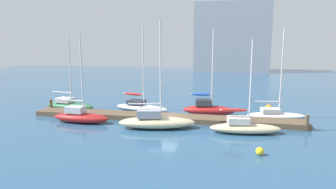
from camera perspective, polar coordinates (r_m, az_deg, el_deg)
name	(u,v)px	position (r m, az deg, el deg)	size (l,w,h in m)	color
ground_plane	(164,120)	(26.85, -0.87, -4.92)	(120.00, 120.00, 0.00)	#2D567A
dock_pier	(163,117)	(26.79, -0.87, -4.45)	(24.47, 2.06, 0.45)	brown
dock_piling_near_end	(51,106)	(32.14, -21.58, -2.02)	(0.28, 0.28, 1.25)	brown
dock_piling_far_end	(307,123)	(25.97, 25.16, -4.94)	(0.28, 0.28, 1.25)	brown
sailboat_0	(69,104)	(32.91, -18.48, -1.83)	(5.84, 2.52, 7.61)	#2D7047
sailboat_1	(80,116)	(26.94, -16.51, -4.00)	(5.13, 1.63, 7.65)	#B21E1E
sailboat_2	(141,106)	(30.40, -5.30, -2.21)	(5.98, 2.74, 8.64)	white
sailboat_3	(156,121)	(24.16, -2.31, -5.08)	(6.51, 3.23, 8.55)	beige
sailboat_4	(208,108)	(28.91, 7.75, -2.64)	(5.14, 1.79, 8.23)	#B21E1E
sailboat_5	(244,126)	(23.58, 14.45, -5.94)	(5.56, 2.30, 7.09)	beige
sailboat_6	(275,114)	(28.90, 19.98, -3.55)	(5.45, 2.40, 8.20)	white
mooring_buoy_yellow	(260,151)	(19.41, 17.26, -10.39)	(0.51, 0.51, 0.51)	yellow
mooring_buoy_orange	(269,108)	(31.67, 18.82, -2.49)	(0.74, 0.74, 0.74)	orange
harbor_building_distant	(232,38)	(77.71, 12.18, 10.65)	(17.93, 11.13, 16.71)	#9399A3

